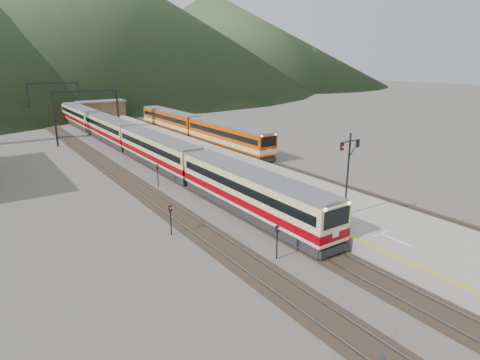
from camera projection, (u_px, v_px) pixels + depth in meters
ground at (453, 322)px, 19.48m from camera, size 400.00×400.00×0.00m
track_main at (145, 159)px, 51.11m from camera, size 2.60×200.00×0.23m
track_far at (105, 165)px, 48.41m from camera, size 2.60×200.00×0.23m
track_second at (222, 148)px, 57.31m from camera, size 2.60×200.00×0.23m
platform at (191, 153)px, 52.42m from camera, size 8.00×100.00×1.00m
gantry_near at (87, 106)px, 59.85m from camera, size 9.55×0.25×8.00m
gantry_far at (54, 95)px, 79.63m from camera, size 9.55×0.25×8.00m
station_shed at (101, 108)px, 83.48m from camera, size 9.40×4.40×3.10m
hill_b at (57, 9)px, 206.87m from camera, size 220.00×220.00×75.00m
hill_c at (211, 37)px, 237.80m from camera, size 160.00×160.00×50.00m
main_train at (131, 139)px, 54.38m from camera, size 2.70×73.99×3.29m
second_train at (196, 129)px, 62.77m from camera, size 2.70×36.75×3.29m
signal_mast at (348, 166)px, 29.15m from camera, size 2.20×0.32×6.24m
short_signal_a at (277, 238)px, 25.26m from camera, size 0.27×0.24×2.27m
short_signal_b at (158, 172)px, 39.87m from camera, size 0.26×0.22×2.27m
short_signal_c at (170, 216)px, 28.75m from camera, size 0.25×0.21×2.27m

